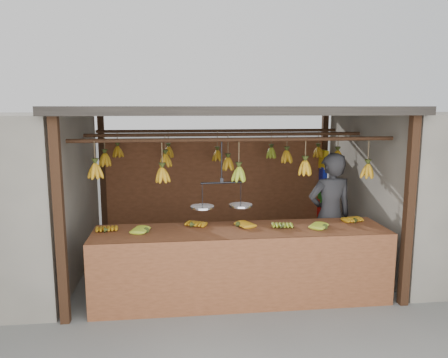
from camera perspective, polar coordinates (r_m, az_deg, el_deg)
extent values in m
plane|color=#5B5B57|center=(6.74, 0.30, -11.40)|extent=(80.00, 80.00, 0.00)
cube|color=black|center=(5.06, -20.67, -5.42)|extent=(0.10, 0.10, 2.30)
cube|color=black|center=(5.63, 22.99, -4.11)|extent=(0.10, 0.10, 2.30)
cube|color=black|center=(7.95, -15.51, 0.07)|extent=(0.10, 0.10, 2.30)
cube|color=black|center=(8.32, 12.84, 0.59)|extent=(0.10, 0.10, 2.30)
cube|color=black|center=(6.30, 0.32, 9.02)|extent=(4.30, 3.30, 0.10)
cylinder|color=black|center=(5.32, 1.62, 5.16)|extent=(4.00, 0.05, 0.05)
cylinder|color=black|center=(6.31, 0.32, 5.84)|extent=(4.00, 0.05, 0.05)
cylinder|color=black|center=(7.30, -0.64, 6.33)|extent=(4.00, 0.05, 0.05)
cube|color=brown|center=(7.93, -1.00, -1.44)|extent=(4.00, 0.06, 1.80)
cube|color=brown|center=(5.43, 2.26, -6.99)|extent=(3.63, 0.81, 0.08)
cube|color=brown|center=(5.19, 2.93, -12.58)|extent=(3.63, 0.04, 0.90)
cube|color=black|center=(5.27, -16.40, -13.10)|extent=(0.07, 0.07, 0.82)
cube|color=black|center=(5.77, 20.20, -11.29)|extent=(0.07, 0.07, 0.82)
cube|color=black|center=(5.92, -15.24, -10.51)|extent=(0.07, 0.07, 0.82)
cube|color=black|center=(6.37, 17.33, -9.17)|extent=(0.07, 0.07, 0.82)
ellipsoid|color=#B77E13|center=(5.44, -15.09, -6.52)|extent=(0.21, 0.26, 0.06)
ellipsoid|color=#92A523|center=(5.35, -9.97, -6.60)|extent=(0.28, 0.24, 0.06)
ellipsoid|color=#B77E13|center=(5.49, -4.05, -6.06)|extent=(0.27, 0.30, 0.06)
ellipsoid|color=#B77E13|center=(5.48, 1.98, -6.07)|extent=(0.29, 0.26, 0.06)
ellipsoid|color=#92A523|center=(5.46, 7.68, -6.22)|extent=(0.22, 0.27, 0.06)
ellipsoid|color=#92A523|center=(5.56, 13.14, -6.10)|extent=(0.30, 0.29, 0.06)
ellipsoid|color=#B77E13|center=(5.94, 16.92, -5.27)|extent=(0.24, 0.28, 0.06)
ellipsoid|color=#B77E13|center=(5.36, -16.43, 1.01)|extent=(0.16, 0.16, 0.28)
ellipsoid|color=#B77E13|center=(5.34, -8.03, 0.51)|extent=(0.16, 0.16, 0.28)
ellipsoid|color=#92A523|center=(5.37, 1.94, 0.62)|extent=(0.16, 0.16, 0.28)
ellipsoid|color=#B77E13|center=(5.55, 10.53, 1.42)|extent=(0.16, 0.16, 0.28)
ellipsoid|color=#B77E13|center=(5.90, 18.21, 0.99)|extent=(0.16, 0.16, 0.28)
ellipsoid|color=#B77E13|center=(6.38, -15.28, 2.43)|extent=(0.16, 0.16, 0.28)
ellipsoid|color=#B77E13|center=(6.25, -7.65, 2.42)|extent=(0.16, 0.16, 0.28)
ellipsoid|color=#B77E13|center=(6.32, 0.53, 1.97)|extent=(0.16, 0.16, 0.28)
ellipsoid|color=#B77E13|center=(6.50, 8.19, 2.90)|extent=(0.16, 0.16, 0.28)
ellipsoid|color=#B77E13|center=(6.76, 14.60, 2.83)|extent=(0.16, 0.16, 0.28)
ellipsoid|color=#B77E13|center=(7.34, -13.70, 3.48)|extent=(0.16, 0.16, 0.28)
ellipsoid|color=#B77E13|center=(7.34, -7.26, 3.50)|extent=(0.16, 0.16, 0.28)
ellipsoid|color=#B77E13|center=(7.30, -0.88, 3.07)|extent=(0.16, 0.16, 0.28)
ellipsoid|color=#92A523|center=(7.44, 6.19, 3.39)|extent=(0.16, 0.16, 0.28)
ellipsoid|color=#B77E13|center=(7.67, 12.18, 3.44)|extent=(0.16, 0.16, 0.28)
cylinder|color=black|center=(5.32, -0.31, 2.31)|extent=(0.02, 0.02, 0.53)
cylinder|color=black|center=(5.36, -0.30, -0.49)|extent=(0.53, 0.06, 0.02)
cylinder|color=silver|center=(5.38, -2.84, -3.72)|extent=(0.28, 0.28, 0.02)
cylinder|color=silver|center=(5.47, 2.20, -3.51)|extent=(0.28, 0.28, 0.02)
imported|color=#262628|center=(6.31, 13.65, -4.66)|extent=(0.69, 0.49, 1.77)
cube|color=yellow|center=(8.12, 12.87, 2.50)|extent=(0.08, 0.26, 0.34)
cube|color=#1426BF|center=(8.16, 12.79, 0.37)|extent=(0.08, 0.26, 0.34)
cube|color=#199926|center=(8.22, 12.70, -1.90)|extent=(0.08, 0.26, 0.34)
cube|color=red|center=(8.28, 12.63, -3.81)|extent=(0.08, 0.26, 0.34)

